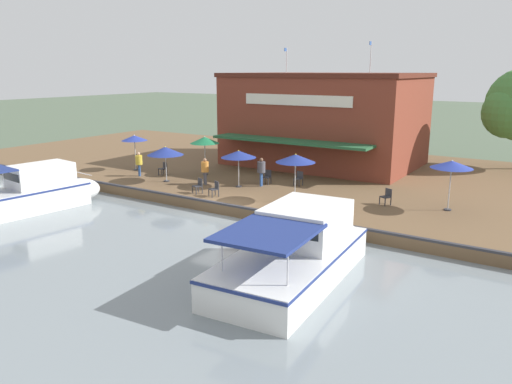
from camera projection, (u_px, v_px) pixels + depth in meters
ground_plane at (221, 216)px, 25.97m from camera, size 220.00×220.00×0.00m
quay_deck at (315, 175)px, 34.87m from camera, size 22.00×56.00×0.60m
quay_edge_fender at (222, 204)px, 25.89m from camera, size 0.20×50.40×0.10m
waterfront_restaurant at (324, 119)px, 36.58m from camera, size 10.70×13.37×8.72m
patio_umbrella_by_entrance at (205, 140)px, 32.85m from camera, size 1.93×1.93×2.59m
patio_umbrella_back_row at (295, 158)px, 26.06m from camera, size 2.10×2.10×2.57m
patio_umbrella_mid_patio_right at (452, 165)px, 24.35m from camera, size 2.03×2.03×2.55m
patio_umbrella_mid_patio_left at (239, 154)px, 29.42m from camera, size 2.10×2.10×2.23m
patio_umbrella_far_corner at (134, 138)px, 34.41m from camera, size 1.78×1.78×2.48m
patio_umbrella_near_quay_edge at (165, 151)px, 30.89m from camera, size 2.26×2.26×2.24m
cafe_chair_mid_patio at (198, 185)px, 28.24m from camera, size 0.56×0.56×0.85m
cafe_chair_far_corner_seat at (267, 176)px, 30.59m from camera, size 0.48×0.48×0.85m
cafe_chair_facing_river at (299, 178)px, 30.17m from camera, size 0.47×0.47×0.85m
cafe_chair_beside_entrance at (387, 196)px, 25.81m from camera, size 0.59×0.59×0.85m
cafe_chair_back_row_seat at (163, 168)px, 33.21m from camera, size 0.53×0.53×0.85m
cafe_chair_under_first_umbrella at (215, 188)px, 27.51m from camera, size 0.58×0.58×0.85m
person_at_quay_edge at (205, 168)px, 30.29m from camera, size 0.46×0.46×1.63m
person_near_entrance at (139, 161)px, 32.73m from camera, size 0.45×0.45×1.59m
person_mid_patio at (261, 168)px, 29.83m from camera, size 0.49×0.49×1.72m
motorboat_mid_row at (301, 248)px, 18.47m from camera, size 9.11×3.86×2.48m
motorboat_second_along at (36, 193)px, 26.84m from camera, size 8.16×3.29×2.50m
tree_upstream_bank at (388, 101)px, 39.90m from camera, size 3.45×3.28×6.14m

